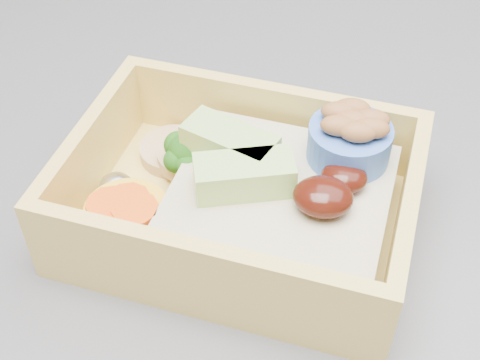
# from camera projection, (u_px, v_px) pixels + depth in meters

# --- Properties ---
(bento_box) EXTENTS (0.22, 0.18, 0.07)m
(bento_box) POSITION_uv_depth(u_px,v_px,m) (251.00, 195.00, 0.40)
(bento_box) COLOR #E5C55E
(bento_box) RESTS_ON island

